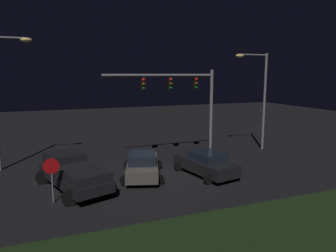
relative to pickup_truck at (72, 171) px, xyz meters
name	(u,v)px	position (x,y,z in m)	size (l,w,h in m)	color
ground_plane	(149,176)	(4.53, 0.54, -1.00)	(80.00, 80.00, 0.00)	black
grass_median	(221,245)	(4.53, -8.02, -0.95)	(25.97, 5.11, 0.10)	black
pickup_truck	(72,171)	(0.00, 0.00, 0.00)	(3.98, 5.75, 1.80)	black
car_sedan	(142,165)	(4.10, 0.50, -0.26)	(3.30, 4.74, 1.51)	#514C47
car_sedan_far	(206,163)	(7.87, -0.50, -0.26)	(3.03, 4.67, 1.51)	black
traffic_signal_gantry	(182,92)	(8.13, 3.83, 3.90)	(8.32, 0.56, 6.50)	slate
street_lamp_left	(2,87)	(-3.67, 5.15, 4.35)	(2.55, 0.44, 8.56)	slate
street_lamp_right	(259,89)	(14.86, 3.87, 3.98)	(2.96, 0.44, 7.82)	slate
stop_sign	(52,172)	(-1.06, -1.69, 0.56)	(0.76, 0.08, 2.23)	slate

